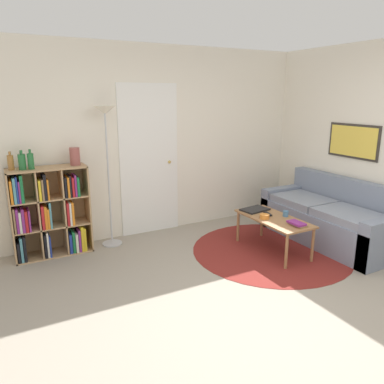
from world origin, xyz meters
TOP-DOWN VIEW (x-y plane):
  - ground_plane at (0.00, 0.00)m, footprint 14.00×14.00m
  - wall_back at (-0.01, 2.63)m, footprint 7.40×0.11m
  - wall_right at (2.22, 1.30)m, footprint 0.08×5.60m
  - rug at (0.89, 1.20)m, footprint 2.00×2.00m
  - bookshelf at (-1.60, 2.41)m, footprint 0.91×0.34m
  - floor_lamp at (-0.84, 2.38)m, footprint 0.28×0.28m
  - couch at (1.84, 1.11)m, footprint 0.81×1.88m
  - coffee_table at (0.90, 1.19)m, footprint 0.49×1.03m
  - laptop at (0.88, 1.56)m, footprint 0.39×0.29m
  - bowl at (0.78, 1.22)m, footprint 0.12×0.12m
  - book_stack_on_table at (0.95, 0.84)m, footprint 0.14×0.22m
  - cup at (1.06, 1.16)m, footprint 0.07×0.07m
  - remote at (0.92, 1.33)m, footprint 0.08×0.17m
  - bottle_left at (-1.95, 2.44)m, footprint 0.07×0.07m
  - bottle_middle at (-1.83, 2.40)m, footprint 0.08×0.08m
  - bottle_right at (-1.74, 2.39)m, footprint 0.07×0.07m
  - vase_on_shelf at (-1.24, 2.41)m, footprint 0.12×0.12m

SIDE VIEW (x-z plane):
  - ground_plane at x=0.00m, z-range 0.00..0.00m
  - rug at x=0.89m, z-range 0.00..0.01m
  - couch at x=1.84m, z-range -0.13..0.71m
  - coffee_table at x=0.90m, z-range 0.17..0.62m
  - laptop at x=0.88m, z-range 0.44..0.46m
  - remote at x=0.92m, z-range 0.44..0.46m
  - book_stack_on_table at x=0.95m, z-range 0.44..0.49m
  - bowl at x=0.78m, z-range 0.44..0.50m
  - cup at x=1.06m, z-range 0.44..0.52m
  - bookshelf at x=-1.60m, z-range -0.01..1.09m
  - bottle_left at x=-1.95m, z-range 1.08..1.30m
  - bottle_middle at x=-1.83m, z-range 1.08..1.31m
  - bottle_right at x=-1.74m, z-range 1.08..1.31m
  - vase_on_shelf at x=-1.24m, z-range 1.10..1.32m
  - wall_back at x=-0.01m, z-range -0.01..2.59m
  - wall_right at x=2.22m, z-range 0.00..2.60m
  - floor_lamp at x=-0.84m, z-range 0.59..2.40m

